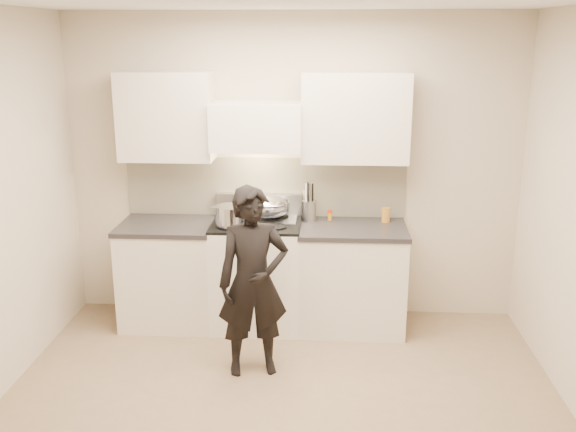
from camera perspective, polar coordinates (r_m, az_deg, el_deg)
The scene contains 11 objects.
ground_plane at distance 4.59m, azimuth -0.77°, elevation -17.16°, with size 4.00×4.00×0.00m, color #866C51.
room_shell at distance 4.32m, azimuth -1.25°, elevation 3.80°, with size 4.04×3.54×2.70m.
stove at distance 5.67m, azimuth -2.77°, elevation -5.10°, with size 0.76×0.65×0.96m.
counter_right at distance 5.65m, azimuth 5.67°, elevation -5.39°, with size 0.92×0.67×0.92m.
counter_left at distance 5.81m, azimuth -10.48°, elevation -4.99°, with size 0.82×0.67×0.92m.
wok at distance 5.57m, azimuth -1.71°, elevation 0.85°, with size 0.38×0.46×0.30m.
stock_pot at distance 5.38m, azimuth -5.14°, elevation 0.05°, with size 0.34×0.31×0.16m.
utensil_crock at distance 5.62m, azimuth 1.89°, elevation 0.61°, with size 0.13×0.13×0.34m.
spice_jar at distance 5.66m, azimuth 3.74°, elevation 0.09°, with size 0.04×0.04×0.09m.
oil_glass at distance 5.65m, azimuth 8.70°, elevation 0.10°, with size 0.07×0.07×0.13m.
person at distance 4.79m, azimuth -3.11°, elevation -5.89°, with size 0.53×0.35×1.45m, color black.
Camera 1 is at (0.29, -3.84, 2.50)m, focal length 40.00 mm.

